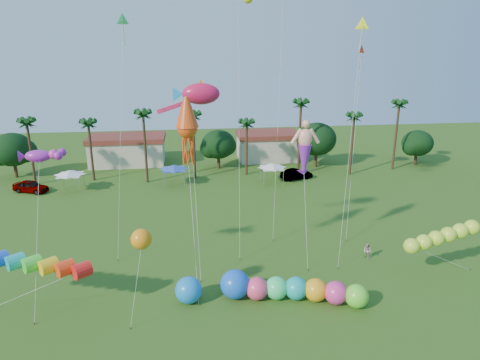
{
  "coord_description": "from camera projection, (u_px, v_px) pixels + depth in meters",
  "views": [
    {
      "loc": [
        -4.14,
        -22.16,
        19.24
      ],
      "look_at": [
        0.0,
        10.0,
        9.0
      ],
      "focal_mm": 32.0,
      "sensor_mm": 36.0,
      "label": 1
    }
  ],
  "objects": [
    {
      "name": "delta_kite_green",
      "position": [
        123.0,
        25.0,
        37.98
      ],
      "size": [
        2.25,
        4.89,
        21.99
      ],
      "color": "#2EC757",
      "rests_on": "ground"
    },
    {
      "name": "tree_line",
      "position": [
        235.0,
        144.0,
        68.01
      ],
      "size": [
        69.46,
        8.91,
        11.0
      ],
      "color": "#3A2819",
      "rests_on": "ground"
    },
    {
      "name": "rainbow_tube",
      "position": [
        51.0,
        272.0,
        30.73
      ],
      "size": [
        10.17,
        4.94,
        4.23
      ],
      "color": "red",
      "rests_on": "ground"
    },
    {
      "name": "fish_kite",
      "position": [
        201.0,
        94.0,
        35.59
      ],
      "size": [
        4.87,
        5.11,
        16.37
      ],
      "color": "#CE1648",
      "rests_on": "ground"
    },
    {
      "name": "car_b",
      "position": [
        296.0,
        174.0,
        64.05
      ],
      "size": [
        5.06,
        2.94,
        1.58
      ],
      "primitive_type": "imported",
      "rotation": [
        0.0,
        0.0,
        1.85
      ],
      "color": "#4C4C54",
      "rests_on": "ground"
    },
    {
      "name": "delta_kite_yellow",
      "position": [
        362.0,
        29.0,
        36.03
      ],
      "size": [
        2.68,
        4.26,
        21.53
      ],
      "color": "#EEFF1A",
      "rests_on": "ground"
    },
    {
      "name": "buildings_row",
      "position": [
        193.0,
        150.0,
        73.56
      ],
      "size": [
        35.0,
        7.0,
        4.0
      ],
      "color": "beige",
      "rests_on": "ground"
    },
    {
      "name": "squid_kite",
      "position": [
        187.0,
        128.0,
        33.39
      ],
      "size": [
        2.19,
        5.68,
        15.61
      ],
      "color": "#E64712",
      "rests_on": "ground"
    },
    {
      "name": "lobster_kite",
      "position": [
        38.0,
        156.0,
        31.71
      ],
      "size": [
        3.57,
        5.7,
        12.05
      ],
      "color": "purple",
      "rests_on": "ground"
    },
    {
      "name": "caterpillar_inflatable",
      "position": [
        287.0,
        289.0,
        33.52
      ],
      "size": [
        11.44,
        4.82,
        2.35
      ],
      "rotation": [
        0.0,
        0.0,
        -0.25
      ],
      "color": "#FD4273",
      "rests_on": "ground"
    },
    {
      "name": "merman_kite",
      "position": [
        305.0,
        152.0,
        38.29
      ],
      "size": [
        2.35,
        4.3,
        12.56
      ],
      "color": "#FBAA8E",
      "rests_on": "ground"
    },
    {
      "name": "delta_kite_red",
      "position": [
        361.0,
        55.0,
        42.19
      ],
      "size": [
        2.17,
        4.26,
        19.32
      ],
      "color": "red",
      "rests_on": "ground"
    },
    {
      "name": "car_a",
      "position": [
        31.0,
        186.0,
        58.36
      ],
      "size": [
        5.24,
        3.65,
        1.65
      ],
      "primitive_type": "imported",
      "rotation": [
        0.0,
        0.0,
        1.18
      ],
      "color": "#4C4C54",
      "rests_on": "ground"
    },
    {
      "name": "blue_ball",
      "position": [
        189.0,
        290.0,
        33.22
      ],
      "size": [
        2.12,
        2.12,
        2.12
      ],
      "primitive_type": "sphere",
      "color": "#197FE4",
      "rests_on": "ground"
    },
    {
      "name": "green_worm",
      "position": [
        412.0,
        246.0,
        36.22
      ],
      "size": [
        9.85,
        2.02,
        3.79
      ],
      "color": "#C1F235",
      "rests_on": "ground"
    },
    {
      "name": "tent_row",
      "position": [
        174.0,
        168.0,
        60.06
      ],
      "size": [
        31.0,
        4.0,
        0.6
      ],
      "color": "white",
      "rests_on": "ground"
    },
    {
      "name": "spectator_b",
      "position": [
        367.0,
        251.0,
        40.12
      ],
      "size": [
        0.92,
        0.98,
        1.6
      ],
      "primitive_type": "imported",
      "rotation": [
        0.0,
        0.0,
        -1.01
      ],
      "color": "#AA9F8E",
      "rests_on": "ground"
    },
    {
      "name": "orange_ball_kite",
      "position": [
        141.0,
        239.0,
        29.95
      ],
      "size": [
        1.91,
        2.28,
        7.01
      ],
      "color": "orange",
      "rests_on": "ground"
    }
  ]
}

